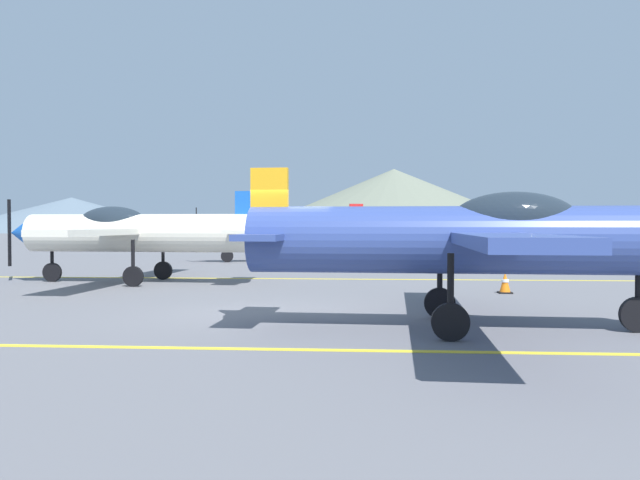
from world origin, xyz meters
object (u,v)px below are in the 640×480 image
(airplane_near, at_px, (476,237))
(airplane_far, at_px, (283,229))
(airplane_back, at_px, (399,228))
(traffic_cone_side, at_px, (505,283))
(airplane_mid, at_px, (132,232))

(airplane_near, height_order, airplane_far, same)
(airplane_far, relative_size, airplane_back, 1.00)
(airplane_back, bearing_deg, traffic_cone_side, -86.44)
(airplane_near, height_order, airplane_mid, same)
(airplane_mid, xyz_separation_m, airplane_back, (9.67, 22.09, 0.00))
(airplane_near, relative_size, traffic_cone_side, 16.41)
(airplane_mid, relative_size, airplane_far, 1.00)
(airplane_mid, distance_m, airplane_far, 11.87)
(airplane_near, relative_size, airplane_mid, 1.00)
(airplane_far, xyz_separation_m, airplane_back, (6.34, 10.70, 0.00))
(airplane_back, distance_m, traffic_cone_side, 24.46)
(airplane_near, xyz_separation_m, traffic_cone_side, (1.82, 5.94, -1.35))
(airplane_near, xyz_separation_m, airplane_far, (-6.04, 19.62, 0.00))
(airplane_back, xyz_separation_m, traffic_cone_side, (1.52, -24.38, -1.35))
(airplane_mid, bearing_deg, airplane_back, 66.36)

